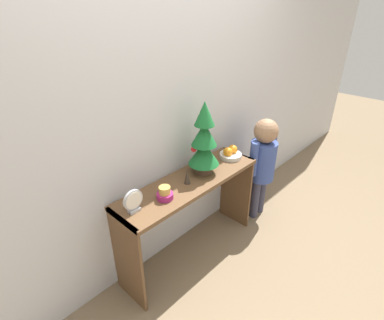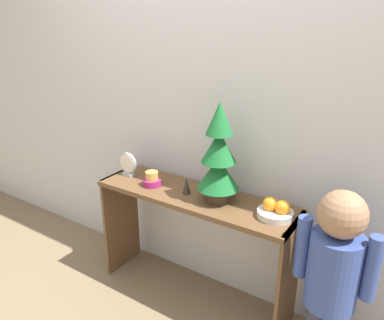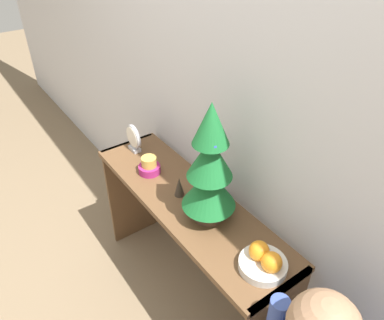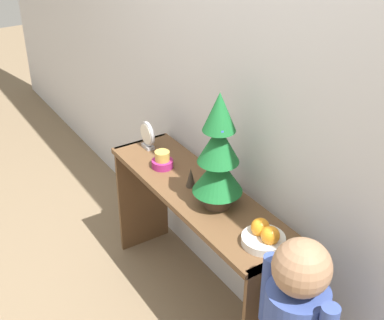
{
  "view_description": "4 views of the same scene",
  "coord_description": "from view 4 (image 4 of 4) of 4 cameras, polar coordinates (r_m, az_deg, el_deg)",
  "views": [
    {
      "loc": [
        -1.36,
        -1.13,
        1.9
      ],
      "look_at": [
        -0.02,
        0.14,
        0.91
      ],
      "focal_mm": 28.0,
      "sensor_mm": 36.0,
      "label": 1
    },
    {
      "loc": [
        1.08,
        -1.49,
        1.69
      ],
      "look_at": [
        -0.03,
        0.21,
        0.92
      ],
      "focal_mm": 35.0,
      "sensor_mm": 36.0,
      "label": 2
    },
    {
      "loc": [
        1.1,
        -0.58,
        1.89
      ],
      "look_at": [
        -0.01,
        0.22,
        0.92
      ],
      "focal_mm": 35.0,
      "sensor_mm": 36.0,
      "label": 3
    },
    {
      "loc": [
        1.85,
        -1.03,
        2.15
      ],
      "look_at": [
        -0.05,
        0.18,
        0.87
      ],
      "focal_mm": 50.0,
      "sensor_mm": 36.0,
      "label": 4
    }
  ],
  "objects": [
    {
      "name": "figurine",
      "position": [
        2.63,
        -0.13,
        -1.87
      ],
      "size": [
        0.05,
        0.05,
        0.1
      ],
      "color": "#382D23",
      "rests_on": "console_table"
    },
    {
      "name": "back_wall",
      "position": [
        2.5,
        4.97,
        8.56
      ],
      "size": [
        7.0,
        0.05,
        2.5
      ],
      "primitive_type": "cube",
      "color": "silver",
      "rests_on": "ground_plane"
    },
    {
      "name": "mini_tree",
      "position": [
        2.39,
        2.83,
        0.57
      ],
      "size": [
        0.23,
        0.23,
        0.57
      ],
      "color": "#4C3828",
      "rests_on": "console_table"
    },
    {
      "name": "console_table",
      "position": [
        2.72,
        0.57,
        -5.99
      ],
      "size": [
        1.23,
        0.35,
        0.72
      ],
      "color": "brown",
      "rests_on": "ground_plane"
    },
    {
      "name": "ground_plane",
      "position": [
        3.02,
        -2.42,
        -15.74
      ],
      "size": [
        12.0,
        12.0,
        0.0
      ],
      "primitive_type": "plane",
      "color": "#7A664C"
    },
    {
      "name": "singing_bowl",
      "position": [
        2.8,
        -3.18,
        -0.09
      ],
      "size": [
        0.11,
        0.11,
        0.09
      ],
      "color": "#9E2366",
      "rests_on": "console_table"
    },
    {
      "name": "fruit_bowl",
      "position": [
        2.29,
        7.71,
        -8.04
      ],
      "size": [
        0.19,
        0.19,
        0.1
      ],
      "color": "silver",
      "rests_on": "console_table"
    },
    {
      "name": "desk_clock",
      "position": [
        2.97,
        -4.8,
        2.62
      ],
      "size": [
        0.14,
        0.04,
        0.16
      ],
      "color": "#B2B2B7",
      "rests_on": "console_table"
    }
  ]
}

